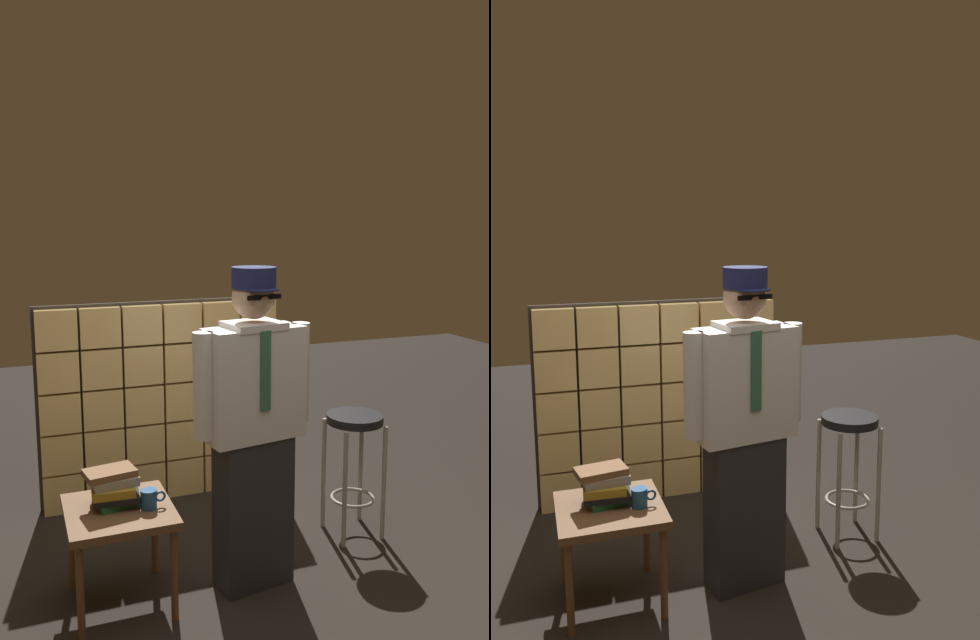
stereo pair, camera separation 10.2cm
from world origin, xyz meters
TOP-DOWN VIEW (x-y plane):
  - ground_plane at (0.00, 0.00)m, footprint 12.00×12.00m
  - glass_block_wall at (0.00, 1.50)m, footprint 1.67×0.10m
  - standing_person at (0.19, 0.28)m, footprint 0.68×0.32m
  - bar_stool at (0.96, 0.57)m, footprint 0.34×0.34m
  - side_table at (-0.50, 0.34)m, footprint 0.52×0.52m
  - book_stack at (-0.51, 0.39)m, footprint 0.28×0.22m
  - coffee_mug at (-0.36, 0.29)m, footprint 0.13×0.08m

SIDE VIEW (x-z plane):
  - ground_plane at x=0.00m, z-range 0.00..0.00m
  - side_table at x=-0.50m, z-range 0.19..0.70m
  - coffee_mug at x=-0.36m, z-range 0.51..0.61m
  - bar_stool at x=0.96m, z-range 0.19..0.94m
  - book_stack at x=-0.51m, z-range 0.51..0.69m
  - glass_block_wall at x=0.00m, z-range -0.02..1.37m
  - standing_person at x=0.19m, z-range 0.04..1.72m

